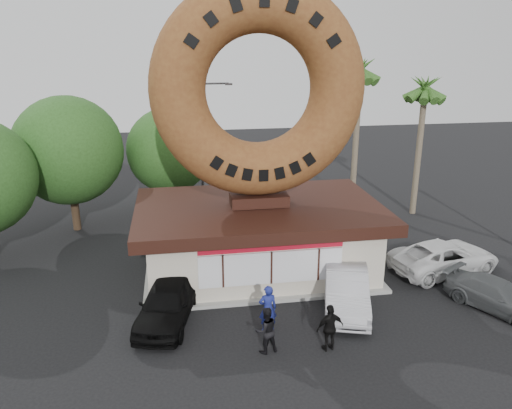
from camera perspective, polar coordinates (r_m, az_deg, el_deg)
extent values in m
plane|color=black|center=(18.95, 3.47, -15.27)|extent=(90.00, 90.00, 0.00)
cube|color=beige|center=(23.45, 0.32, -4.15)|extent=(10.00, 6.00, 3.00)
cube|color=#999993|center=(24.04, 0.32, -7.29)|extent=(10.60, 6.60, 0.15)
cube|color=#3F3F3F|center=(22.90, 0.33, -0.57)|extent=(10.00, 6.00, 0.10)
cube|color=black|center=(22.92, 0.33, -0.69)|extent=(11.20, 7.20, 0.55)
cube|color=silver|center=(20.69, 1.75, -7.22)|extent=(6.00, 0.12, 1.40)
cube|color=#B70F22|center=(20.26, 1.79, -4.69)|extent=(6.00, 0.10, 0.45)
cube|color=black|center=(22.75, 0.33, 0.62)|extent=(2.60, 1.40, 0.50)
torus|color=brown|center=(21.76, 0.36, 12.98)|extent=(9.28, 2.37, 9.28)
cylinder|color=#473321|center=(30.27, -20.05, 0.26)|extent=(0.44, 0.44, 3.30)
sphere|color=#234819|center=(29.53, -20.68, 5.80)|extent=(6.00, 6.00, 6.00)
cylinder|color=#473321|center=(31.68, -9.59, 1.51)|extent=(0.44, 0.44, 2.86)
sphere|color=#234819|center=(31.03, -9.84, 6.10)|extent=(5.20, 5.20, 5.20)
cylinder|color=#726651|center=(31.96, 11.34, 7.23)|extent=(0.36, 0.36, 9.00)
cylinder|color=#726651|center=(32.13, 18.10, 5.82)|extent=(0.36, 0.36, 8.00)
cylinder|color=#59595E|center=(32.06, -6.24, 6.60)|extent=(0.18, 0.18, 8.00)
cylinder|color=#59595E|center=(31.56, -4.82, 13.62)|extent=(1.80, 0.12, 0.12)
cube|color=#59595E|center=(31.65, -3.14, 13.58)|extent=(0.45, 0.20, 0.12)
imported|color=navy|center=(18.97, 1.36, -11.82)|extent=(0.71, 0.48, 1.89)
imported|color=black|center=(17.90, 1.13, -14.16)|extent=(0.97, 0.84, 1.72)
imported|color=black|center=(18.17, 8.45, -13.75)|extent=(1.10, 0.62, 1.77)
imported|color=black|center=(19.99, -10.14, -10.97)|extent=(2.90, 4.92, 1.57)
imported|color=#B6B5BB|center=(20.97, 10.27, -9.47)|extent=(3.00, 5.13, 1.60)
imported|color=#525556|center=(22.74, 25.89, -9.35)|extent=(3.57, 4.54, 1.23)
imported|color=silver|center=(25.22, 20.71, -5.62)|extent=(5.72, 3.56, 1.48)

